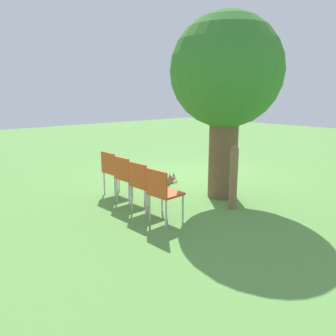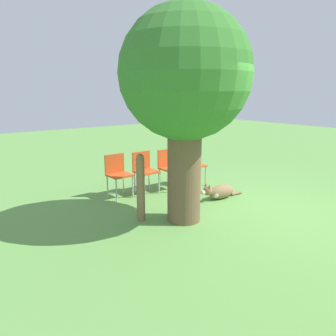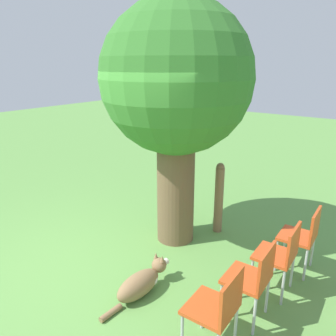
{
  "view_description": "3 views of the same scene",
  "coord_description": "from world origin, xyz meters",
  "px_view_note": "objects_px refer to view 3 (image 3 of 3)",
  "views": [
    {
      "loc": [
        5.49,
        5.16,
        1.98
      ],
      "look_at": [
        1.59,
        0.9,
        0.68
      ],
      "focal_mm": 35.0,
      "sensor_mm": 36.0,
      "label": 1
    },
    {
      "loc": [
        -3.47,
        4.67,
        2.14
      ],
      "look_at": [
        1.48,
        0.87,
        0.66
      ],
      "focal_mm": 35.0,
      "sensor_mm": 36.0,
      "label": 2
    },
    {
      "loc": [
        3.06,
        -2.45,
        2.6
      ],
      "look_at": [
        0.43,
        1.19,
        1.15
      ],
      "focal_mm": 35.0,
      "sensor_mm": 36.0,
      "label": 3
    }
  ],
  "objects_px": {
    "oak_tree": "(176,85)",
    "dog": "(142,282)",
    "red_chair_3": "(304,234)",
    "fence_post": "(219,198)",
    "red_chair_1": "(254,276)",
    "red_chair_0": "(218,306)",
    "red_chair_2": "(281,253)"
  },
  "relations": [
    {
      "from": "dog",
      "to": "fence_post",
      "type": "xyz_separation_m",
      "value": [
        0.01,
        1.87,
        0.43
      ]
    },
    {
      "from": "red_chair_2",
      "to": "red_chair_0",
      "type": "bearing_deg",
      "value": 80.07
    },
    {
      "from": "dog",
      "to": "red_chair_1",
      "type": "distance_m",
      "value": 1.3
    },
    {
      "from": "fence_post",
      "to": "red_chair_1",
      "type": "relative_size",
      "value": 1.31
    },
    {
      "from": "red_chair_2",
      "to": "red_chair_3",
      "type": "bearing_deg",
      "value": -99.93
    },
    {
      "from": "red_chair_1",
      "to": "red_chair_3",
      "type": "xyz_separation_m",
      "value": [
        0.18,
        1.19,
        0.0
      ]
    },
    {
      "from": "red_chair_0",
      "to": "red_chair_1",
      "type": "relative_size",
      "value": 1.0
    },
    {
      "from": "dog",
      "to": "red_chair_1",
      "type": "height_order",
      "value": "red_chair_1"
    },
    {
      "from": "red_chair_1",
      "to": "red_chair_2",
      "type": "distance_m",
      "value": 0.6
    },
    {
      "from": "fence_post",
      "to": "red_chair_0",
      "type": "height_order",
      "value": "fence_post"
    },
    {
      "from": "oak_tree",
      "to": "dog",
      "type": "distance_m",
      "value": 2.55
    },
    {
      "from": "red_chair_2",
      "to": "fence_post",
      "type": "bearing_deg",
      "value": -36.97
    },
    {
      "from": "oak_tree",
      "to": "red_chair_2",
      "type": "distance_m",
      "value": 2.49
    },
    {
      "from": "dog",
      "to": "oak_tree",
      "type": "bearing_deg",
      "value": 22.01
    },
    {
      "from": "dog",
      "to": "red_chair_0",
      "type": "distance_m",
      "value": 1.19
    },
    {
      "from": "oak_tree",
      "to": "red_chair_2",
      "type": "height_order",
      "value": "oak_tree"
    },
    {
      "from": "fence_post",
      "to": "red_chair_0",
      "type": "relative_size",
      "value": 1.31
    },
    {
      "from": "oak_tree",
      "to": "dog",
      "type": "bearing_deg",
      "value": -72.24
    },
    {
      "from": "oak_tree",
      "to": "red_chair_3",
      "type": "xyz_separation_m",
      "value": [
        1.79,
        0.26,
        -1.79
      ]
    },
    {
      "from": "red_chair_0",
      "to": "red_chair_1",
      "type": "bearing_deg",
      "value": -99.93
    },
    {
      "from": "fence_post",
      "to": "red_chair_2",
      "type": "height_order",
      "value": "fence_post"
    },
    {
      "from": "oak_tree",
      "to": "red_chair_1",
      "type": "relative_size",
      "value": 3.92
    },
    {
      "from": "fence_post",
      "to": "red_chair_0",
      "type": "bearing_deg",
      "value": -62.66
    },
    {
      "from": "fence_post",
      "to": "red_chair_2",
      "type": "xyz_separation_m",
      "value": [
        1.27,
        -0.92,
        -0.05
      ]
    },
    {
      "from": "fence_post",
      "to": "red_chair_1",
      "type": "height_order",
      "value": "fence_post"
    },
    {
      "from": "dog",
      "to": "red_chair_3",
      "type": "relative_size",
      "value": 1.23
    },
    {
      "from": "red_chair_3",
      "to": "fence_post",
      "type": "bearing_deg",
      "value": -14.51
    },
    {
      "from": "oak_tree",
      "to": "dog",
      "type": "relative_size",
      "value": 3.2
    },
    {
      "from": "red_chair_3",
      "to": "red_chair_0",
      "type": "bearing_deg",
      "value": 80.07
    },
    {
      "from": "red_chair_0",
      "to": "red_chair_3",
      "type": "distance_m",
      "value": 1.81
    },
    {
      "from": "dog",
      "to": "red_chair_0",
      "type": "bearing_deg",
      "value": -98.0
    },
    {
      "from": "red_chair_0",
      "to": "red_chair_2",
      "type": "distance_m",
      "value": 1.2
    }
  ]
}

